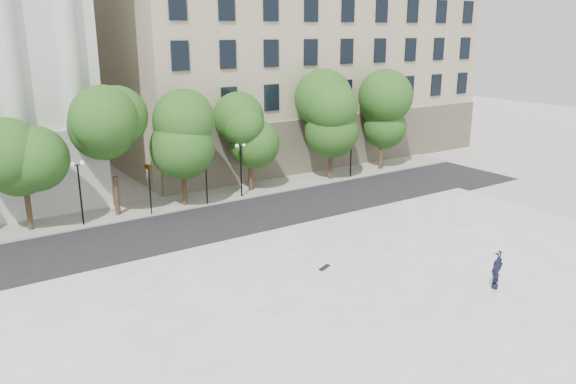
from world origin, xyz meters
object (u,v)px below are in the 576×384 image
Objects in this scene: skateboard at (325,267)px; traffic_light_east at (205,156)px; traffic_light_west at (148,163)px; person_lying at (495,284)px.

traffic_light_east is at bearing 65.67° from skateboard.
traffic_light_west is 4.32m from traffic_light_east.
skateboard is at bearing -91.49° from traffic_light_east.
traffic_light_east is 15.20m from skateboard.
skateboard is (-0.39, -14.83, -3.27)m from traffic_light_east.
traffic_light_west is 23.50m from person_lying.
traffic_light_west is at bearing 100.10° from person_lying.
traffic_light_east is 5.15× the size of skateboard.
traffic_light_east reaches higher than traffic_light_west.
traffic_light_east is 2.24× the size of person_lying.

